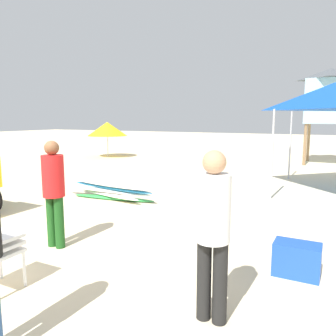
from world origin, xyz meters
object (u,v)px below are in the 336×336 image
object	(u,v)px
surfboard_pile	(110,190)
beach_umbrella_left	(107,129)
lifeguard_tower	(330,96)
cooler_box	(297,259)
lifeguard_near_center	(213,226)
lifeguard_near_left	(54,187)

from	to	relation	value
surfboard_pile	beach_umbrella_left	size ratio (longest dim) A/B	1.31
lifeguard_tower	cooler_box	xyz separation A→B (m)	(0.15, -11.42, -2.64)
cooler_box	beach_umbrella_left	bearing A→B (deg)	137.10
lifeguard_tower	lifeguard_near_center	bearing A→B (deg)	-92.06
lifeguard_near_left	lifeguard_tower	size ratio (longest dim) A/B	0.41
cooler_box	lifeguard_tower	bearing A→B (deg)	90.77
lifeguard_near_left	cooler_box	bearing A→B (deg)	11.32
lifeguard_near_left	surfboard_pile	bearing A→B (deg)	111.64
lifeguard_near_center	lifeguard_tower	bearing A→B (deg)	87.94
lifeguard_near_left	lifeguard_near_center	size ratio (longest dim) A/B	0.98
lifeguard_near_left	lifeguard_tower	world-z (taller)	lifeguard_tower
lifeguard_near_center	cooler_box	size ratio (longest dim) A/B	3.00
lifeguard_near_left	lifeguard_tower	distance (m)	12.65
lifeguard_tower	surfboard_pile	bearing A→B (deg)	-115.05
lifeguard_tower	beach_umbrella_left	bearing A→B (deg)	-167.95
surfboard_pile	lifeguard_near_center	size ratio (longest dim) A/B	1.56
surfboard_pile	beach_umbrella_left	world-z (taller)	beach_umbrella_left
lifeguard_near_left	lifeguard_tower	bearing A→B (deg)	75.16
lifeguard_near_left	beach_umbrella_left	world-z (taller)	beach_umbrella_left
lifeguard_near_center	beach_umbrella_left	xyz separation A→B (m)	(-9.40, 10.68, 0.46)
lifeguard_near_center	surfboard_pile	bearing A→B (deg)	137.61
surfboard_pile	cooler_box	xyz separation A→B (m)	(4.48, -2.16, -0.00)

